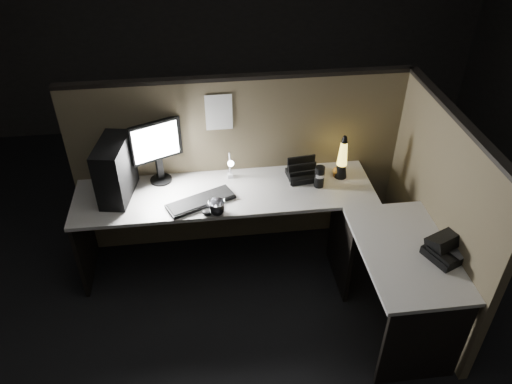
{
  "coord_description": "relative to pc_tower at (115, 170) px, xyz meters",
  "views": [
    {
      "loc": [
        -0.29,
        -2.48,
        3.01
      ],
      "look_at": [
        0.06,
        0.35,
        0.89
      ],
      "focal_mm": 35.0,
      "sensor_mm": 36.0,
      "label": 1
    }
  ],
  "objects": [
    {
      "name": "pc_tower",
      "position": [
        0.0,
        0.0,
        0.0
      ],
      "size": [
        0.27,
        0.46,
        0.45
      ],
      "primitive_type": "cube",
      "rotation": [
        0.0,
        0.0,
        -0.18
      ],
      "color": "black",
      "rests_on": "desk"
    },
    {
      "name": "desk",
      "position": [
        1.13,
        -0.41,
        -0.38
      ],
      "size": [
        2.6,
        1.6,
        0.73
      ],
      "color": "beige",
      "rests_on": "ground"
    },
    {
      "name": "partition_back",
      "position": [
        0.95,
        0.27,
        -0.21
      ],
      "size": [
        2.66,
        0.06,
        1.5
      ],
      "primitive_type": "cube",
      "color": "brown",
      "rests_on": "ground"
    },
    {
      "name": "partition_right",
      "position": [
        2.28,
        -0.56,
        -0.21
      ],
      "size": [
        0.06,
        1.66,
        1.5
      ],
      "primitive_type": "cube",
      "color": "brown",
      "rests_on": "ground"
    },
    {
      "name": "clip_lamp",
      "position": [
        0.85,
        0.06,
        -0.08
      ],
      "size": [
        0.05,
        0.19,
        0.24
      ],
      "color": "silver",
      "rests_on": "desk"
    },
    {
      "name": "mouse",
      "position": [
        0.65,
        -0.32,
        -0.21
      ],
      "size": [
        0.1,
        0.09,
        0.03
      ],
      "primitive_type": "ellipsoid",
      "rotation": [
        0.0,
        0.0,
        -0.4
      ],
      "color": "black",
      "rests_on": "desk"
    },
    {
      "name": "figurine",
      "position": [
        1.7,
        0.04,
        -0.17
      ],
      "size": [
        0.06,
        0.06,
        0.06
      ],
      "primitive_type": "sphere",
      "color": "orange",
      "rests_on": "desk"
    },
    {
      "name": "organizer",
      "position": [
        1.43,
        0.06,
        -0.19
      ],
      "size": [
        0.25,
        0.23,
        0.17
      ],
      "rotation": [
        0.0,
        0.0,
        0.11
      ],
      "color": "black",
      "rests_on": "desk"
    },
    {
      "name": "room_shell",
      "position": [
        0.95,
        -0.66,
        0.66
      ],
      "size": [
        6.0,
        6.0,
        6.0
      ],
      "color": "silver",
      "rests_on": "ground"
    },
    {
      "name": "lava_lamp",
      "position": [
        1.73,
        0.03,
        -0.07
      ],
      "size": [
        0.1,
        0.1,
        0.37
      ],
      "color": "black",
      "rests_on": "desk"
    },
    {
      "name": "floor",
      "position": [
        0.95,
        -0.66,
        -0.96
      ],
      "size": [
        6.0,
        6.0,
        0.0
      ],
      "primitive_type": "plane",
      "color": "black",
      "rests_on": "ground"
    },
    {
      "name": "desk_phone",
      "position": [
        2.18,
        -0.93,
        -0.17
      ],
      "size": [
        0.33,
        0.33,
        0.16
      ],
      "rotation": [
        0.0,
        0.0,
        0.41
      ],
      "color": "black",
      "rests_on": "desk"
    },
    {
      "name": "monitor",
      "position": [
        0.31,
        0.16,
        0.08
      ],
      "size": [
        0.38,
        0.2,
        0.51
      ],
      "rotation": [
        0.0,
        0.0,
        0.42
      ],
      "color": "black",
      "rests_on": "desk"
    },
    {
      "name": "travel_mug",
      "position": [
        1.53,
        -0.08,
        -0.14
      ],
      "size": [
        0.08,
        0.08,
        0.18
      ],
      "primitive_type": "cylinder",
      "color": "black",
      "rests_on": "desk"
    },
    {
      "name": "pinned_paper",
      "position": [
        0.79,
        0.23,
        0.3
      ],
      "size": [
        0.2,
        0.0,
        0.29
      ],
      "primitive_type": "cube",
      "color": "white",
      "rests_on": "partition_back"
    },
    {
      "name": "steel_mug",
      "position": [
        0.72,
        -0.32,
        -0.17
      ],
      "size": [
        0.14,
        0.14,
        0.11
      ],
      "primitive_type": "imported",
      "rotation": [
        0.0,
        0.0,
        0.04
      ],
      "color": "silver",
      "rests_on": "desk"
    },
    {
      "name": "keyboard",
      "position": [
        0.61,
        -0.18,
        -0.21
      ],
      "size": [
        0.53,
        0.36,
        0.02
      ],
      "primitive_type": "cube",
      "rotation": [
        0.0,
        0.0,
        0.41
      ],
      "color": "black",
      "rests_on": "desk"
    }
  ]
}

